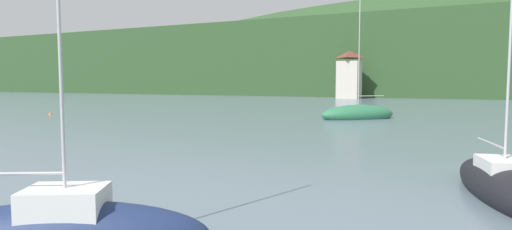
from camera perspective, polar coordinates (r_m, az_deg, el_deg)
name	(u,v)px	position (r m, az deg, el deg)	size (l,w,h in m)	color
wooded_hillside	(434,66)	(136.14, 22.83, 6.04)	(352.00, 63.34, 47.85)	#2D4C28
shore_building_west	(349,75)	(96.35, 12.40, 5.22)	(4.88, 5.34, 10.51)	beige
sailboat_far_3	(358,114)	(43.52, 13.53, 0.10)	(7.62, 7.56, 12.28)	#2D754C
sailboat_mid_4	(504,185)	(15.83, 30.29, -8.15)	(3.56, 6.98, 7.83)	black
mooring_buoy_mid	(50,115)	(53.08, -25.88, 0.06)	(0.39, 0.39, 0.39)	orange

